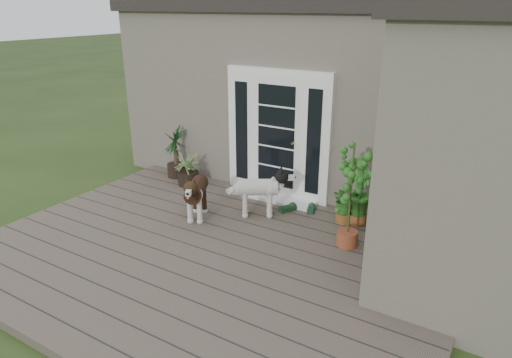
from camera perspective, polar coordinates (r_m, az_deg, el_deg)
The scene contains 17 objects.
deck at distance 6.26m, azimuth -5.71°, elevation -9.48°, with size 6.20×4.60×0.12m, color #6B5B4C.
house_main at distance 9.29m, azimuth 10.01°, elevation 10.32°, with size 7.40×4.00×3.10m, color #665E54.
roof_main at distance 9.14m, azimuth 10.70°, elevation 20.53°, with size 7.60×4.20×0.20m, color #2D2826.
house_wing at distance 5.64m, azimuth 25.62°, elevation 1.62°, with size 1.60×2.40×3.10m, color #665E54.
roof_wing at distance 5.38m, azimuth 28.48°, elevation 18.41°, with size 1.80×2.60×0.20m, color #2D2826.
door_unit at distance 7.63m, azimuth 2.68°, elevation 5.57°, with size 1.90×0.14×2.15m, color white.
door_step at distance 7.81m, azimuth 1.85°, elevation -2.20°, with size 1.60×0.40×0.05m, color white.
brindle_dog at distance 7.04m, azimuth -7.40°, elevation -2.26°, with size 0.35×0.82×0.69m, color #362113, non-canonical shape.
white_dog at distance 7.05m, azimuth 0.22°, elevation -2.00°, with size 0.36×0.83×0.69m, color white, non-canonical shape.
spider_plant at distance 8.37m, azimuth -8.52°, elevation 1.48°, with size 0.63×0.63×0.68m, color #88A163, non-canonical shape.
yucca at distance 8.77m, azimuth -9.99°, elevation 3.39°, with size 0.69×0.69×0.99m, color black, non-canonical shape.
herb_a at distance 6.99m, azimuth 10.99°, elevation -3.45°, with size 0.40×0.40×0.51m, color #195117.
herb_b at distance 6.98m, azimuth 12.65°, elevation -3.05°, with size 0.42×0.42×0.64m, color #205919.
herb_c at distance 6.76m, azimuth 17.40°, elevation -4.52°, with size 0.39×0.39×0.60m, color #1A5117.
sapling at distance 6.14m, azimuth 11.73°, elevation -1.91°, with size 0.45×0.45×1.52m, color #234C15, non-canonical shape.
clog_left at distance 7.36m, azimuth 6.89°, elevation -3.70°, with size 0.14×0.30×0.09m, color #163720, non-canonical shape.
clog_right at distance 7.34m, azimuth 3.95°, elevation -3.62°, with size 0.16×0.34×0.10m, color #133119, non-canonical shape.
Camera 1 is at (3.31, -3.87, 3.22)m, focal length 32.02 mm.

